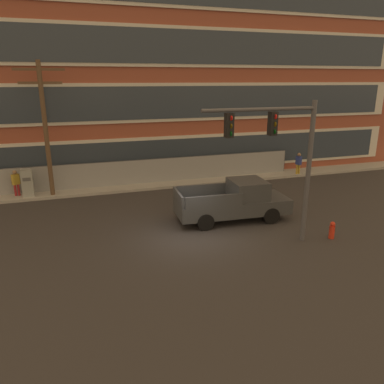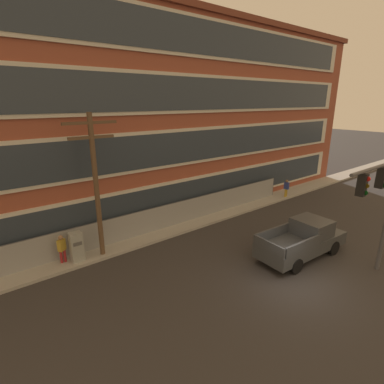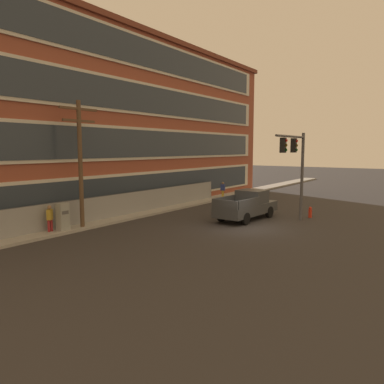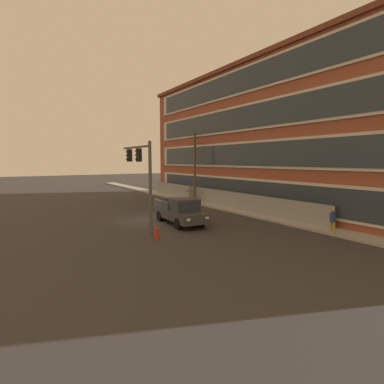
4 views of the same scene
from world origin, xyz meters
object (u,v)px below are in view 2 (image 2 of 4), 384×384
Objects in this scene: pickup_truck_dark_grey at (303,240)px; utility_pole_near_corner at (96,180)px; traffic_signal_mast at (381,196)px; electrical_cabinet at (77,248)px; pedestrian_near_cabinet at (62,248)px; pedestrian_by_fence at (286,188)px.

utility_pole_near_corner is at bearing 142.09° from pickup_truck_dark_grey.
traffic_signal_mast reaches higher than electrical_cabinet.
traffic_signal_mast is 15.53m from pedestrian_near_cabinet.
pedestrian_by_fence is (18.65, -0.58, 0.00)m from pedestrian_near_cabinet.
traffic_signal_mast reaches higher than pedestrian_by_fence.
utility_pole_near_corner is 3.71m from electrical_cabinet.
pickup_truck_dark_grey is 3.37× the size of pedestrian_by_fence.
pickup_truck_dark_grey is 10.37m from pedestrian_by_fence.
pedestrian_by_fence is (16.70, -0.17, -3.37)m from utility_pole_near_corner.
pedestrian_by_fence is (18.01, -0.28, 0.10)m from electrical_cabinet.
pickup_truck_dark_grey is (-0.43, 3.20, -3.24)m from traffic_signal_mast.
pickup_truck_dark_grey reaches higher than pedestrian_near_cabinet.
pedestrian_near_cabinet is at bearing 178.23° from pedestrian_by_fence.
utility_pole_near_corner is 4.58× the size of pedestrian_by_fence.
utility_pole_near_corner is (-8.71, 6.78, 3.40)m from pickup_truck_dark_grey.
pedestrian_by_fence is at bearing -0.89° from electrical_cabinet.
utility_pole_near_corner is 4.58× the size of pedestrian_near_cabinet.
pickup_truck_dark_grey is at bearing -34.50° from electrical_cabinet.
electrical_cabinet is 18.01m from pedestrian_by_fence.
pedestrian_by_fence is at bearing 39.60° from pickup_truck_dark_grey.
pedestrian_by_fence is (7.56, 9.81, -3.21)m from traffic_signal_mast.
pickup_truck_dark_grey is at bearing 97.65° from traffic_signal_mast.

